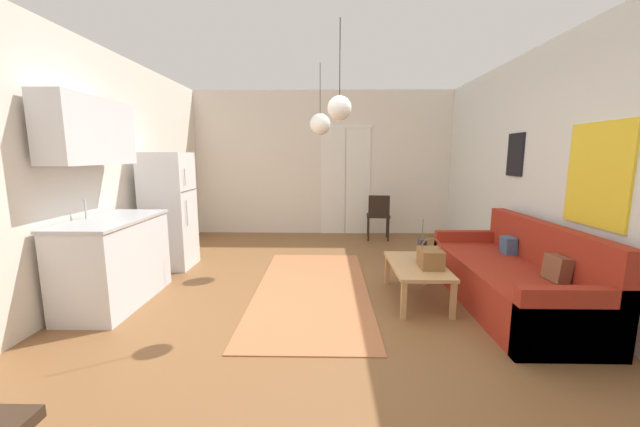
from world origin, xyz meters
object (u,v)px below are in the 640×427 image
Objects in this scene: bamboo_vase at (422,249)px; coffee_table at (417,268)px; couch at (515,280)px; pendant_lamp_near at (339,108)px; pendant_lamp_far at (320,124)px; accent_chair at (378,214)px; refrigerator at (169,211)px; handbag at (430,258)px.

coffee_table is at bearing -118.86° from bamboo_vase.
pendant_lamp_near reaches higher than couch.
pendant_lamp_near is 0.95× the size of pendant_lamp_far.
bamboo_vase is 2.22m from pendant_lamp_far.
coffee_table is 1.12× the size of pendant_lamp_near.
coffee_table is at bearing -51.96° from pendant_lamp_far.
accent_chair is at bearing 54.26° from pendant_lamp_far.
accent_chair is 0.92× the size of pendant_lamp_near.
coffee_table is 1.86m from pendant_lamp_near.
accent_chair is (-0.02, 2.82, 0.13)m from coffee_table.
pendant_lamp_far is (2.08, 0.23, 1.18)m from refrigerator.
pendant_lamp_near is (-0.96, -0.14, 1.49)m from handbag.
refrigerator is at bearing 159.10° from handbag.
pendant_lamp_far is (-1.05, -1.45, 1.49)m from accent_chair.
accent_chair is at bearing 92.24° from bamboo_vase.
bamboo_vase is 0.29× the size of refrigerator.
couch is 3.05m from pendant_lamp_far.
bamboo_vase is at bearing -46.58° from pendant_lamp_far.
couch is 0.99m from coffee_table.
pendant_lamp_far is (-1.15, 1.21, 1.45)m from bamboo_vase.
refrigerator is (-4.12, 1.28, 0.52)m from couch.
pendant_lamp_near is (-0.94, -0.40, 1.47)m from bamboo_vase.
pendant_lamp_near reaches higher than accent_chair.
bamboo_vase is at bearing 94.99° from handbag.
couch is 4.69× the size of bamboo_vase.
pendant_lamp_far reaches higher than refrigerator.
refrigerator is at bearing 163.11° from bamboo_vase.
couch is at bearing -18.35° from bamboo_vase.
handbag is 0.38× the size of accent_chair.
coffee_table is at bearing 171.46° from couch.
couch is 3.13m from accent_chair.
accent_chair is (-0.13, 2.93, -0.02)m from handbag.
pendant_lamp_near and pendant_lamp_far have the same top height.
couch is at bearing 3.27° from pendant_lamp_near.
coffee_table is 2.82m from accent_chair.
pendant_lamp_far is at bearing 143.49° from couch.
pendant_lamp_far reaches higher than coffee_table.
bamboo_vase is (-0.89, 0.30, 0.24)m from couch.
handbag is at bearing -20.90° from refrigerator.
couch is 1.35× the size of refrigerator.
pendant_lamp_near is at bearing -156.90° from bamboo_vase.
coffee_table is 2.37m from pendant_lamp_far.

